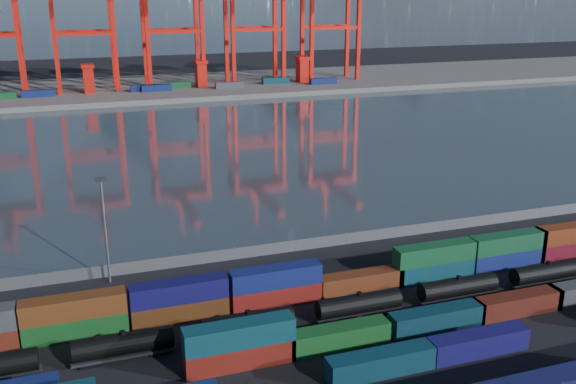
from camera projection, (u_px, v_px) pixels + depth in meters
name	position (u px, v px, depth m)	size (l,w,h in m)	color
ground	(363.00, 332.00, 83.31)	(700.00, 700.00, 0.00)	black
harbor_water	(200.00, 147.00, 177.74)	(700.00, 700.00, 0.00)	#2E3A43
far_quay	(150.00, 88.00, 271.86)	(700.00, 70.00, 2.00)	#514F4C
container_row_mid	(440.00, 316.00, 83.90)	(142.46, 2.68, 5.71)	#404245
container_row_north	(286.00, 286.00, 90.47)	(143.33, 2.65, 5.64)	#0F274C
tanker_string	(410.00, 296.00, 88.84)	(120.81, 2.65, 3.79)	black
waterfront_fence	(292.00, 246.00, 108.18)	(160.12, 0.12, 2.20)	#595B5E
yard_light_mast	(105.00, 225.00, 94.54)	(1.60, 0.40, 16.60)	slate
quay_containers	(127.00, 89.00, 254.68)	(172.58, 10.99, 2.60)	navy
straddle_carriers	(146.00, 75.00, 259.99)	(140.00, 7.00, 11.10)	red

